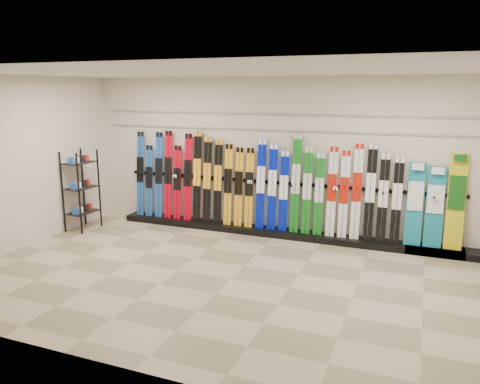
% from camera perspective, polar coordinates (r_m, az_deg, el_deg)
% --- Properties ---
extents(floor, '(8.00, 8.00, 0.00)m').
position_cam_1_polar(floor, '(7.07, -1.11, -10.54)').
color(floor, '#85775C').
rests_on(floor, ground).
extents(back_wall, '(8.00, 0.00, 8.00)m').
position_cam_1_polar(back_wall, '(8.96, 5.04, 4.29)').
color(back_wall, beige).
rests_on(back_wall, floor).
extents(left_wall, '(0.00, 5.00, 5.00)m').
position_cam_1_polar(left_wall, '(8.95, -25.55, 3.12)').
color(left_wall, beige).
rests_on(left_wall, floor).
extents(ceiling, '(8.00, 8.00, 0.00)m').
position_cam_1_polar(ceiling, '(6.52, -1.23, 14.54)').
color(ceiling, silver).
rests_on(ceiling, back_wall).
extents(ski_rack_base, '(8.00, 0.40, 0.12)m').
position_cam_1_polar(ski_rack_base, '(9.01, 5.84, -5.08)').
color(ski_rack_base, black).
rests_on(ski_rack_base, floor).
extents(skis, '(5.37, 0.19, 1.84)m').
position_cam_1_polar(skis, '(9.02, 1.69, 0.83)').
color(skis, '#194B9B').
rests_on(skis, ski_rack_base).
extents(snowboards, '(0.92, 0.25, 1.60)m').
position_cam_1_polar(snowboards, '(8.57, 22.80, -1.39)').
color(snowboards, '#14728C').
rests_on(snowboards, ski_rack_base).
extents(accessory_rack, '(0.40, 0.60, 1.59)m').
position_cam_1_polar(accessory_rack, '(9.80, -18.78, 0.19)').
color(accessory_rack, black).
rests_on(accessory_rack, floor).
extents(slatwall_rail_0, '(7.60, 0.02, 0.03)m').
position_cam_1_polar(slatwall_rail_0, '(8.88, 5.06, 7.47)').
color(slatwall_rail_0, gray).
rests_on(slatwall_rail_0, back_wall).
extents(slatwall_rail_1, '(7.60, 0.02, 0.03)m').
position_cam_1_polar(slatwall_rail_1, '(8.86, 5.10, 9.40)').
color(slatwall_rail_1, gray).
rests_on(slatwall_rail_1, back_wall).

